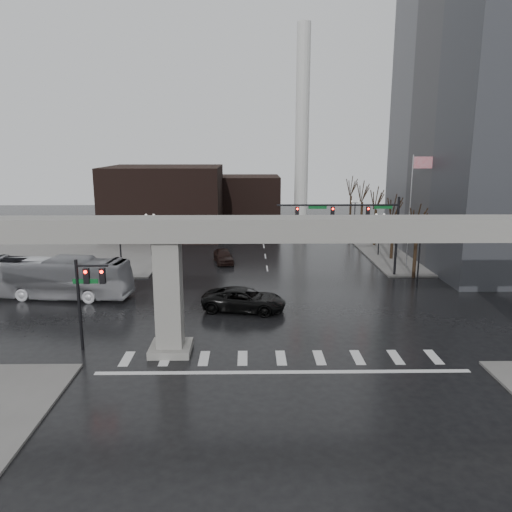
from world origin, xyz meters
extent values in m
plane|color=black|center=(0.00, 0.00, 0.00)|extent=(160.00, 160.00, 0.00)
cube|color=slate|center=(26.00, 36.00, 0.07)|extent=(28.00, 36.00, 0.15)
cube|color=slate|center=(-26.00, 36.00, 0.07)|extent=(28.00, 36.00, 0.15)
cube|color=gray|center=(0.00, 0.00, 8.00)|extent=(48.00, 2.20, 1.40)
cube|color=gray|center=(-7.00, 0.00, 3.65)|extent=(1.60, 1.60, 7.30)
cube|color=gray|center=(-7.00, 0.00, 0.25)|extent=(2.60, 2.60, 0.50)
cube|color=black|center=(-14.00, 42.00, 5.00)|extent=(16.00, 14.00, 10.00)
cube|color=black|center=(-2.00, 52.00, 4.00)|extent=(10.00, 10.00, 8.00)
cylinder|color=silver|center=(6.00, 46.00, 15.00)|extent=(2.00, 2.00, 30.00)
cylinder|color=gray|center=(6.00, 46.00, 0.60)|extent=(3.60, 3.60, 1.20)
cylinder|color=black|center=(12.80, 18.80, 4.00)|extent=(0.24, 0.24, 8.00)
cylinder|color=black|center=(6.80, 18.80, 7.20)|extent=(12.00, 0.18, 0.18)
cube|color=black|center=(9.80, 18.80, 6.55)|extent=(0.35, 0.30, 1.00)
cube|color=black|center=(6.30, 18.80, 6.55)|extent=(0.35, 0.30, 1.00)
cube|color=black|center=(2.80, 18.80, 6.55)|extent=(0.35, 0.30, 1.00)
sphere|color=#FF0C05|center=(9.80, 18.62, 6.85)|extent=(0.20, 0.20, 0.20)
cube|color=#0B5120|center=(11.30, 18.80, 7.00)|extent=(1.80, 0.05, 0.35)
cube|color=#0B5120|center=(4.80, 18.80, 7.00)|extent=(1.80, 0.05, 0.35)
cylinder|color=black|center=(-12.80, 0.50, 3.00)|extent=(0.20, 0.20, 6.00)
cylinder|color=black|center=(-11.80, 0.50, 5.60)|extent=(2.00, 0.14, 0.14)
cube|color=black|center=(-12.20, 0.50, 4.95)|extent=(0.35, 0.30, 1.00)
cube|color=black|center=(-11.20, 0.50, 4.95)|extent=(0.35, 0.30, 1.00)
cube|color=#0B5120|center=(-12.30, 0.50, 4.60)|extent=(1.60, 0.05, 0.30)
cylinder|color=silver|center=(15.00, 22.00, 6.00)|extent=(0.12, 0.12, 12.00)
cube|color=red|center=(16.00, 22.00, 11.20)|extent=(2.00, 0.03, 1.20)
cylinder|color=black|center=(13.50, 14.00, 2.40)|extent=(0.14, 0.14, 4.80)
cube|color=black|center=(13.50, 14.00, 4.75)|extent=(0.90, 0.06, 0.06)
sphere|color=silver|center=(13.05, 14.00, 4.95)|extent=(0.32, 0.32, 0.32)
sphere|color=silver|center=(13.95, 14.00, 4.95)|extent=(0.32, 0.32, 0.32)
cylinder|color=black|center=(13.50, 28.00, 2.40)|extent=(0.14, 0.14, 4.80)
cube|color=black|center=(13.50, 28.00, 4.75)|extent=(0.90, 0.06, 0.06)
sphere|color=silver|center=(13.05, 28.00, 4.95)|extent=(0.32, 0.32, 0.32)
sphere|color=silver|center=(13.95, 28.00, 4.95)|extent=(0.32, 0.32, 0.32)
cylinder|color=black|center=(13.50, 42.00, 2.40)|extent=(0.14, 0.14, 4.80)
cube|color=black|center=(13.50, 42.00, 4.75)|extent=(0.90, 0.06, 0.06)
sphere|color=silver|center=(13.05, 42.00, 4.95)|extent=(0.32, 0.32, 0.32)
sphere|color=silver|center=(13.95, 42.00, 4.95)|extent=(0.32, 0.32, 0.32)
cylinder|color=black|center=(-13.50, 14.00, 2.40)|extent=(0.14, 0.14, 4.80)
cube|color=black|center=(-13.50, 14.00, 4.75)|extent=(0.90, 0.06, 0.06)
sphere|color=silver|center=(-13.95, 14.00, 4.95)|extent=(0.32, 0.32, 0.32)
sphere|color=silver|center=(-13.05, 14.00, 4.95)|extent=(0.32, 0.32, 0.32)
cylinder|color=black|center=(-13.50, 28.00, 2.40)|extent=(0.14, 0.14, 4.80)
cube|color=black|center=(-13.50, 28.00, 4.75)|extent=(0.90, 0.06, 0.06)
sphere|color=silver|center=(-13.95, 28.00, 4.95)|extent=(0.32, 0.32, 0.32)
sphere|color=silver|center=(-13.05, 28.00, 4.95)|extent=(0.32, 0.32, 0.32)
cylinder|color=black|center=(-13.50, 42.00, 2.40)|extent=(0.14, 0.14, 4.80)
cube|color=black|center=(-13.50, 42.00, 4.75)|extent=(0.90, 0.06, 0.06)
sphere|color=silver|center=(-13.95, 42.00, 4.95)|extent=(0.32, 0.32, 0.32)
sphere|color=silver|center=(-13.05, 42.00, 4.95)|extent=(0.32, 0.32, 0.32)
cylinder|color=black|center=(14.50, 18.00, 2.27)|extent=(0.34, 0.34, 4.55)
cylinder|color=black|center=(14.50, 18.00, 6.01)|extent=(0.12, 1.52, 2.98)
cylinder|color=black|center=(15.00, 18.25, 5.78)|extent=(0.83, 1.14, 2.51)
cylinder|color=black|center=(14.50, 26.00, 2.33)|extent=(0.34, 0.34, 4.66)
cylinder|color=black|center=(14.50, 26.00, 6.15)|extent=(0.12, 1.55, 3.05)
cylinder|color=black|center=(15.00, 26.25, 5.91)|extent=(0.85, 1.16, 2.57)
cylinder|color=black|center=(14.50, 34.00, 2.38)|extent=(0.34, 0.34, 4.76)
cylinder|color=black|center=(14.50, 34.00, 6.29)|extent=(0.12, 1.59, 3.11)
cylinder|color=black|center=(15.00, 34.25, 6.05)|extent=(0.86, 1.18, 2.62)
cylinder|color=black|center=(14.50, 42.00, 2.43)|extent=(0.34, 0.34, 4.87)
cylinder|color=black|center=(14.50, 42.00, 6.43)|extent=(0.12, 1.62, 3.18)
cylinder|color=black|center=(15.00, 42.25, 6.18)|extent=(0.88, 1.20, 2.68)
cylinder|color=black|center=(14.50, 50.00, 2.48)|extent=(0.34, 0.34, 4.97)
cylinder|color=black|center=(14.50, 50.00, 6.57)|extent=(0.12, 1.65, 3.25)
cylinder|color=black|center=(15.00, 50.25, 6.31)|extent=(0.89, 1.23, 2.74)
imported|color=black|center=(-2.37, 8.10, 0.92)|extent=(7.08, 4.25, 1.84)
imported|color=#B1B0B6|center=(-18.60, 11.86, 1.79)|extent=(13.12, 4.47, 3.58)
imported|color=black|center=(-4.81, 24.61, 0.80)|extent=(2.74, 4.96, 1.60)
camera|label=1|loc=(-2.01, -29.95, 13.02)|focal=35.00mm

